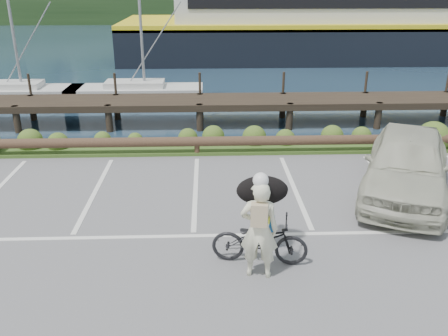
# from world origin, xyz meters

# --- Properties ---
(ground) EXTENTS (72.00, 72.00, 0.00)m
(ground) POSITION_xyz_m (0.00, 0.00, 0.00)
(ground) COLOR #58585B
(harbor_backdrop) EXTENTS (170.00, 160.00, 30.00)m
(harbor_backdrop) POSITION_xyz_m (0.39, 78.52, -0.00)
(harbor_backdrop) COLOR #1A2D3F
(harbor_backdrop) RESTS_ON ground
(vegetation_strip) EXTENTS (34.00, 1.60, 0.10)m
(vegetation_strip) POSITION_xyz_m (0.00, 5.30, 0.05)
(vegetation_strip) COLOR #3D5B21
(vegetation_strip) RESTS_ON ground
(log_rail) EXTENTS (32.00, 0.30, 0.60)m
(log_rail) POSITION_xyz_m (0.00, 4.60, 0.00)
(log_rail) COLOR #443021
(log_rail) RESTS_ON ground
(bicycle) EXTENTS (1.92, 0.92, 0.97)m
(bicycle) POSITION_xyz_m (1.30, -1.44, 0.48)
(bicycle) COLOR black
(bicycle) RESTS_ON ground
(cyclist) EXTENTS (0.76, 0.56, 1.90)m
(cyclist) POSITION_xyz_m (1.24, -1.86, 0.95)
(cyclist) COLOR beige
(cyclist) RESTS_ON ground
(dog) EXTENTS (0.66, 1.09, 0.59)m
(dog) POSITION_xyz_m (1.40, -0.85, 1.27)
(dog) COLOR black
(dog) RESTS_ON bicycle
(parked_car) EXTENTS (3.82, 5.29, 1.67)m
(parked_car) POSITION_xyz_m (5.31, 1.53, 0.84)
(parked_car) COLOR #B4B59F
(parked_car) RESTS_ON ground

